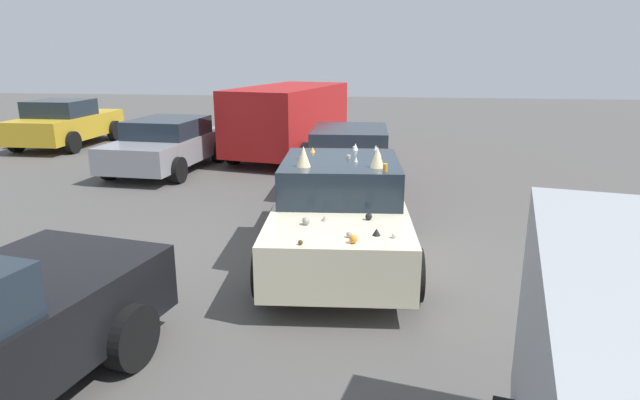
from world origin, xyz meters
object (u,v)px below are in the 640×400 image
(parked_van_near_left, at_px, (289,118))
(parked_sedan_far_left, at_px, (66,123))
(art_car_decorated, at_px, (340,210))
(parked_sedan_behind_left, at_px, (167,144))
(parked_sedan_row_back_center, at_px, (349,164))

(parked_van_near_left, relative_size, parked_sedan_far_left, 1.25)
(art_car_decorated, bearing_deg, parked_sedan_far_left, -136.01)
(parked_sedan_behind_left, bearing_deg, parked_van_near_left, 132.45)
(parked_sedan_behind_left, xyz_separation_m, parked_sedan_row_back_center, (-2.14, -4.90, 0.04))
(parked_sedan_row_back_center, bearing_deg, parked_van_near_left, -156.93)
(parked_van_near_left, distance_m, parked_sedan_far_left, 7.64)
(parked_sedan_far_left, bearing_deg, art_car_decorated, -131.67)
(parked_sedan_far_left, bearing_deg, parked_sedan_row_back_center, -118.51)
(parked_sedan_row_back_center, distance_m, parked_sedan_far_left, 11.00)
(art_car_decorated, xyz_separation_m, parked_sedan_row_back_center, (3.49, 0.15, -0.02))
(parked_van_near_left, bearing_deg, parked_sedan_row_back_center, -142.21)
(art_car_decorated, distance_m, parked_sedan_far_left, 13.14)
(parked_sedan_row_back_center, relative_size, parked_sedan_far_left, 1.02)
(parked_van_near_left, distance_m, parked_sedan_behind_left, 3.61)
(art_car_decorated, height_order, parked_van_near_left, parked_van_near_left)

